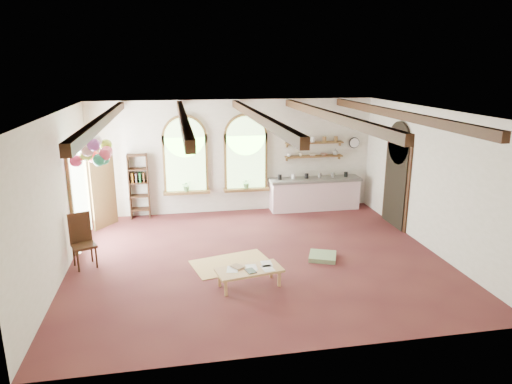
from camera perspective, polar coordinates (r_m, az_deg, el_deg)
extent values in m
plane|color=#5C2726|center=(10.18, 0.19, -8.22)|extent=(8.00, 8.00, 0.00)
cube|color=brown|center=(12.88, -8.79, 3.47)|extent=(1.24, 0.08, 1.64)
cylinder|color=brown|center=(12.74, -8.93, 6.77)|extent=(1.24, 0.08, 1.24)
cube|color=#9DCF7C|center=(12.84, -8.78, 3.43)|extent=(1.10, 0.04, 1.50)
cube|color=brown|center=(12.97, -8.63, -0.02)|extent=(1.30, 0.28, 0.08)
cube|color=brown|center=(13.03, -1.29, 3.79)|extent=(1.24, 0.08, 1.64)
cylinder|color=brown|center=(12.90, -1.31, 7.06)|extent=(1.24, 0.08, 1.24)
cube|color=#9DCF7C|center=(12.99, -1.26, 3.76)|extent=(1.10, 0.04, 1.50)
cube|color=brown|center=(13.13, -1.20, 0.34)|extent=(1.30, 0.28, 0.08)
cube|color=brown|center=(11.56, -21.17, -0.32)|extent=(0.10, 1.90, 2.50)
cube|color=black|center=(12.43, 17.06, 0.88)|extent=(0.10, 1.30, 2.40)
cube|color=white|center=(13.50, 7.31, -0.37)|extent=(2.60, 0.55, 0.86)
cube|color=gray|center=(13.38, 7.38, 1.56)|extent=(2.68, 0.62, 0.08)
cube|color=brown|center=(13.41, 7.25, 4.44)|extent=(1.70, 0.24, 0.04)
cube|color=brown|center=(13.34, 7.31, 6.13)|extent=(1.70, 0.24, 0.04)
cylinder|color=black|center=(13.84, 12.18, 6.04)|extent=(0.32, 0.04, 0.32)
cube|color=#3C2713|center=(12.94, -15.54, 0.63)|extent=(0.03, 0.32, 1.80)
cube|color=#3C2713|center=(12.90, -13.33, 0.74)|extent=(0.03, 0.32, 1.80)
cube|color=tan|center=(8.82, -0.84, -9.74)|extent=(1.33, 0.79, 0.05)
cube|color=tan|center=(8.57, -3.80, -11.87)|extent=(0.06, 0.06, 0.31)
cube|color=tan|center=(8.91, 2.92, -10.75)|extent=(0.06, 0.06, 0.31)
cube|color=tan|center=(8.92, -4.58, -10.74)|extent=(0.06, 0.06, 0.31)
cube|color=tan|center=(9.24, 1.89, -9.72)|extent=(0.06, 0.06, 0.31)
cube|color=#3C2713|center=(10.22, -20.71, -6.30)|extent=(0.60, 0.60, 0.05)
cube|color=#3C2713|center=(10.29, -21.16, -4.19)|extent=(0.43, 0.22, 0.67)
cube|color=tan|center=(9.89, -3.03, -8.92)|extent=(1.83, 1.38, 0.02)
cube|color=gray|center=(10.22, 8.32, -7.98)|extent=(0.74, 0.74, 0.10)
cylinder|color=#5A94C1|center=(13.81, 10.45, -0.98)|extent=(0.32, 0.32, 0.47)
sphere|color=#5A94C1|center=(13.73, 10.51, 0.18)|extent=(0.17, 0.17, 0.17)
cylinder|color=#5A94C1|center=(13.88, 11.22, -0.95)|extent=(0.31, 0.31, 0.46)
sphere|color=#5A94C1|center=(13.81, 11.29, 0.18)|extent=(0.16, 0.16, 0.16)
cylinder|color=silver|center=(10.28, -19.90, 7.22)|extent=(0.01, 0.01, 0.85)
sphere|color=#24A06B|center=(10.35, -18.52, 3.98)|extent=(0.26, 0.26, 0.26)
sphere|color=#E94D64|center=(10.44, -18.16, 4.78)|extent=(0.26, 0.26, 0.26)
sphere|color=#9FCE2B|center=(10.58, -18.23, 5.57)|extent=(0.26, 0.26, 0.26)
sphere|color=white|center=(10.50, -19.38, 6.06)|extent=(0.26, 0.26, 0.26)
sphere|color=red|center=(10.66, -19.71, 4.19)|extent=(0.26, 0.26, 0.26)
sphere|color=#53C380|center=(10.68, -20.65, 4.78)|extent=(0.26, 0.26, 0.26)
sphere|color=#B661CF|center=(10.45, -20.61, 5.24)|extent=(0.26, 0.26, 0.26)
sphere|color=#34B8E0|center=(10.37, -21.34, 5.77)|extent=(0.26, 0.26, 0.26)
sphere|color=#EB3465|center=(10.28, -21.58, 3.63)|extent=(0.26, 0.26, 0.26)
sphere|color=#C8EB53|center=(10.23, -20.47, 4.36)|extent=(0.26, 0.26, 0.26)
sphere|color=beige|center=(10.08, -20.32, 4.92)|extent=(0.26, 0.26, 0.26)
sphere|color=#A14BAF|center=(9.95, -19.64, 5.56)|extent=(0.26, 0.26, 0.26)
sphere|color=#24A06B|center=(10.21, -19.05, 3.78)|extent=(0.26, 0.26, 0.26)
sphere|color=#E94D64|center=(10.20, -18.34, 4.52)|extent=(0.26, 0.26, 0.26)
imported|color=olive|center=(8.83, -2.77, -9.49)|extent=(0.30, 0.32, 0.02)
cube|color=black|center=(8.73, -0.67, -9.83)|extent=(0.22, 0.27, 0.01)
imported|color=#598C4C|center=(12.90, -8.66, 0.76)|extent=(0.27, 0.23, 0.30)
imported|color=#598C4C|center=(13.05, -1.19, 1.11)|extent=(0.27, 0.23, 0.30)
imported|color=white|center=(13.19, 4.14, 4.65)|extent=(0.12, 0.10, 0.10)
imported|color=beige|center=(13.28, 5.60, 4.68)|extent=(0.10, 0.10, 0.09)
imported|color=beige|center=(13.38, 7.05, 4.63)|extent=(0.22, 0.22, 0.05)
imported|color=#8C664C|center=(13.49, 8.47, 4.69)|extent=(0.20, 0.20, 0.06)
imported|color=slate|center=(13.60, 9.89, 4.99)|extent=(0.18, 0.18, 0.19)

